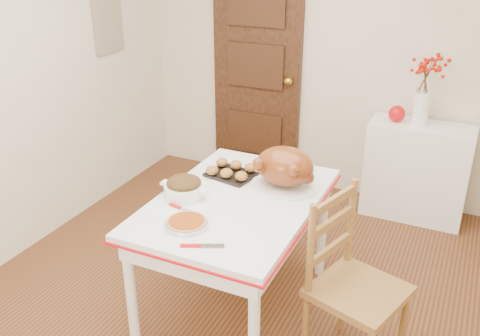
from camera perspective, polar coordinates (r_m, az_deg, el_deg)
The scene contains 17 objects.
floor at distance 3.52m, azimuth -0.80°, elevation -15.21°, with size 3.50×4.00×0.00m, color #472212.
wall_back at distance 4.69m, azimuth 10.06°, elevation 11.91°, with size 3.50×0.00×2.50m, color beige.
door_back at distance 4.94m, azimuth 1.83°, elevation 10.27°, with size 0.85×0.06×2.06m, color black.
photo_board at distance 4.72m, azimuth -14.01°, elevation 14.73°, with size 0.03×0.35×0.45m, color tan.
sideboard at distance 4.61m, azimuth 18.44°, elevation -0.36°, with size 0.81×0.36×0.81m, color white.
kitchen_table at distance 3.32m, azimuth -0.37°, elevation -9.41°, with size 0.91×1.32×0.79m, color white, non-canonical shape.
chair_oak at distance 2.94m, azimuth 12.69°, elevation -12.47°, with size 0.45×0.45×1.02m, color olive, non-canonical shape.
berry_vase at distance 4.38m, azimuth 19.17°, elevation 7.85°, with size 0.29×0.29×0.55m, color white, non-canonical shape.
apple at distance 4.46m, azimuth 16.55°, elevation 5.64°, with size 0.13×0.13×0.13m, color red.
turkey_platter at distance 3.20m, azimuth 4.83°, elevation -0.05°, with size 0.42×0.33×0.26m, color brown, non-canonical shape.
pumpkin_pie at distance 2.85m, azimuth -5.79°, elevation -5.85°, with size 0.23×0.23×0.05m, color #89390E.
stuffing_dish at distance 3.14m, azimuth -6.05°, elevation -2.07°, with size 0.30×0.24×0.12m, color brown, non-canonical shape.
rolls_tray at distance 3.38m, azimuth -0.94°, elevation -0.25°, with size 0.29×0.23×0.08m, color #A27332, non-canonical shape.
pie_server at distance 2.68m, azimuth -4.09°, elevation -8.35°, with size 0.22×0.06×0.01m, color silver, non-canonical shape.
carving_knife at distance 3.01m, azimuth -6.01°, elevation -4.47°, with size 0.22×0.05×0.01m, color silver, non-canonical shape.
drinking_glass at distance 3.54m, azimuth 4.38°, elevation 1.12°, with size 0.06×0.06×0.11m, color white.
shaker_pair at distance 3.43m, azimuth 7.30°, elevation -0.01°, with size 0.08×0.03×0.08m, color white, non-canonical shape.
Camera 1 is at (1.19, -2.43, 2.26)m, focal length 39.59 mm.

